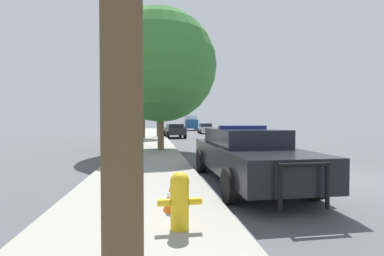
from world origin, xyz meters
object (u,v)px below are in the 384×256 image
at_px(car_background_midblock, 174,130).
at_px(car_background_oncoming, 206,128).
at_px(police_car, 245,154).
at_px(tree_sidewalk_near, 161,66).
at_px(tree_sidewalk_mid, 143,86).
at_px(box_truck, 190,122).
at_px(fire_hydrant, 180,198).
at_px(traffic_light, 173,97).
at_px(traffic_cone, 172,195).

xyz_separation_m(car_background_midblock, car_background_oncoming, (5.10, 9.19, -0.02)).
height_order(police_car, car_background_oncoming, police_car).
bearing_deg(tree_sidewalk_near, police_car, -74.19).
bearing_deg(tree_sidewalk_mid, box_truck, 72.41).
height_order(car_background_midblock, tree_sidewalk_near, tree_sidewalk_near).
bearing_deg(car_background_oncoming, police_car, 84.40).
bearing_deg(box_truck, fire_hydrant, 84.65).
relative_size(police_car, traffic_light, 0.91).
bearing_deg(box_truck, traffic_cone, 84.45).
bearing_deg(police_car, tree_sidewalk_near, -73.94).
bearing_deg(traffic_light, tree_sidewalk_mid, -132.56).
relative_size(traffic_light, traffic_cone, 11.50).
relative_size(fire_hydrant, box_truck, 0.12).
height_order(car_background_midblock, traffic_cone, car_background_midblock).
xyz_separation_m(box_truck, traffic_cone, (-6.69, -44.99, -1.16)).
height_order(traffic_light, car_background_midblock, traffic_light).
height_order(fire_hydrant, box_truck, box_truck).
height_order(car_background_oncoming, box_truck, box_truck).
distance_m(car_background_midblock, tree_sidewalk_near, 13.09).
relative_size(traffic_light, car_background_oncoming, 1.29).
bearing_deg(fire_hydrant, box_truck, 81.75).
distance_m(car_background_midblock, box_truck, 23.73).
distance_m(police_car, traffic_cone, 3.09).
bearing_deg(car_background_midblock, tree_sidewalk_mid, -151.43).
bearing_deg(traffic_light, car_background_oncoming, 56.95).
relative_size(police_car, car_background_midblock, 1.30).
bearing_deg(tree_sidewalk_near, fire_hydrant, -90.07).
distance_m(car_background_oncoming, tree_sidewalk_near, 22.98).
distance_m(box_truck, tree_sidewalk_mid, 26.67).
height_order(tree_sidewalk_near, tree_sidewalk_mid, tree_sidewalk_near).
height_order(police_car, fire_hydrant, police_car).
distance_m(traffic_light, tree_sidewalk_near, 13.83).
bearing_deg(car_background_midblock, box_truck, 73.34).
height_order(tree_sidewalk_mid, traffic_cone, tree_sidewalk_mid).
bearing_deg(tree_sidewalk_near, tree_sidewalk_mid, 97.51).
xyz_separation_m(traffic_light, car_background_oncoming, (5.13, 7.89, -3.48)).
distance_m(police_car, tree_sidewalk_near, 8.30).
bearing_deg(fire_hydrant, car_background_midblock, 85.63).
distance_m(car_background_midblock, car_background_oncoming, 10.51).
relative_size(tree_sidewalk_near, traffic_cone, 14.54).
distance_m(police_car, box_truck, 43.00).
bearing_deg(fire_hydrant, police_car, 55.80).
distance_m(fire_hydrant, traffic_cone, 0.76).
distance_m(fire_hydrant, tree_sidewalk_mid, 21.01).
bearing_deg(police_car, tree_sidewalk_mid, -78.81).
bearing_deg(fire_hydrant, tree_sidewalk_near, 89.93).
distance_m(car_background_oncoming, box_truck, 14.03).
bearing_deg(tree_sidewalk_mid, fire_hydrant, -86.21).
xyz_separation_m(car_background_midblock, tree_sidewalk_mid, (-3.08, -2.02, 4.11)).
xyz_separation_m(police_car, traffic_cone, (-2.08, -2.24, -0.38)).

